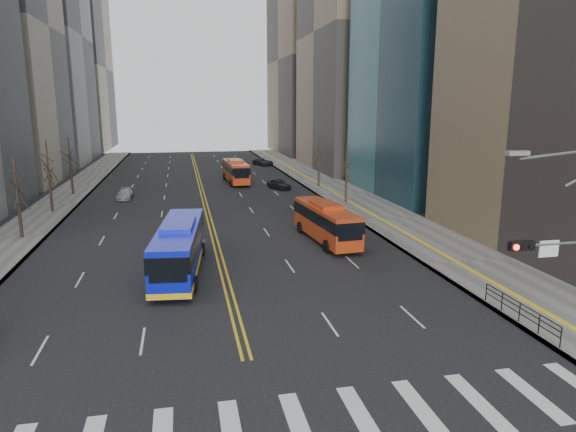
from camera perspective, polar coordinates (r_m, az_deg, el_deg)
The scene contains 14 objects.
ground at distance 19.55m, azimuth -2.52°, elevation -22.53°, with size 220.00×220.00×0.00m, color black.
sidewalk_right at distance 65.01m, azimuth 6.31°, elevation 2.41°, with size 7.00×130.00×0.15m, color slate.
sidewalk_left at distance 63.42m, azimuth -24.35°, elevation 1.13°, with size 5.00×130.00×0.15m, color slate.
crosswalk at distance 19.54m, azimuth -2.52°, elevation -22.52°, with size 26.70×4.00×0.01m.
centerline at distance 71.77m, azimuth -9.67°, elevation 3.18°, with size 0.55×100.00×0.01m.
office_towers at distance 85.36m, azimuth -10.59°, elevation 20.70°, with size 83.00×134.00×58.00m.
pedestrian_railing at distance 29.44m, azimuth 24.36°, elevation -9.41°, with size 0.06×6.06×1.02m.
street_trees at distance 51.01m, azimuth -17.03°, elevation 4.68°, with size 35.20×47.20×7.60m.
blue_bus at distance 35.27m, azimuth -11.98°, elevation -3.31°, with size 3.82×12.20×3.49m.
red_bus_near at distance 42.59m, azimuth 4.22°, elevation -0.43°, with size 3.26×10.26×3.23m.
red_bus_far at distance 75.04m, azimuth -5.86°, elevation 5.13°, with size 3.08×10.66×3.36m.
car_dark_mid at distance 69.17m, azimuth -1.02°, elevation 3.59°, with size 1.62×4.02×1.37m, color black.
car_silver at distance 64.73m, azimuth -17.67°, elevation 2.32°, with size 1.67×4.11×1.19m, color #9E9EA3.
car_dark_far at distance 96.39m, azimuth -2.79°, elevation 6.04°, with size 2.21×4.80×1.33m, color black.
Camera 1 is at (-2.50, -15.85, 11.16)m, focal length 32.00 mm.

